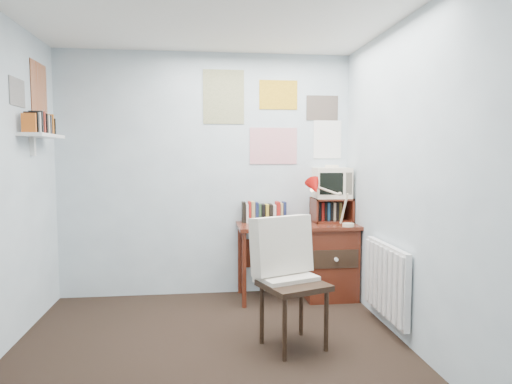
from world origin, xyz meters
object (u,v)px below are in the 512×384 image
(desk_chair, at_px, (294,285))
(tv_riser, at_px, (332,210))
(wall_shelf, at_px, (42,136))
(desk_lamp, at_px, (349,205))
(desk, at_px, (323,258))
(radiator, at_px, (386,280))
(crt_tv, at_px, (332,181))

(desk_chair, distance_m, tv_riser, 1.51)
(tv_riser, bearing_deg, wall_shelf, -169.68)
(desk_lamp, relative_size, tv_riser, 1.05)
(desk, relative_size, radiator, 1.50)
(crt_tv, xyz_separation_m, radiator, (0.17, -1.06, -0.76))
(crt_tv, distance_m, wall_shelf, 2.77)
(crt_tv, bearing_deg, desk_lamp, -76.49)
(desk_chair, bearing_deg, wall_shelf, 137.71)
(desk_lamp, bearing_deg, desk, 149.87)
(crt_tv, bearing_deg, desk_chair, -115.04)
(desk, height_order, desk_lamp, desk_lamp)
(desk, relative_size, desk_chair, 1.26)
(desk, distance_m, tv_riser, 0.51)
(desk_lamp, xyz_separation_m, crt_tv, (-0.07, 0.35, 0.21))
(desk, relative_size, desk_lamp, 2.85)
(desk_chair, distance_m, wall_shelf, 2.46)
(desk_chair, relative_size, radiator, 1.19)
(desk, bearing_deg, tv_riser, 42.96)
(desk_chair, xyz_separation_m, radiator, (0.84, 0.25, -0.06))
(desk, height_order, radiator, desk)
(wall_shelf, bearing_deg, desk_lamp, 3.31)
(wall_shelf, bearing_deg, desk_chair, -21.57)
(radiator, xyz_separation_m, wall_shelf, (-2.86, 0.55, 1.20))
(radiator, bearing_deg, desk, 107.24)
(desk, bearing_deg, desk_chair, -114.88)
(desk_chair, relative_size, desk_lamp, 2.27)
(crt_tv, height_order, radiator, crt_tv)
(radiator, distance_m, wall_shelf, 3.15)
(desk_lamp, relative_size, wall_shelf, 0.68)
(desk, xyz_separation_m, tv_riser, (0.12, 0.11, 0.48))
(desk_lamp, height_order, radiator, desk_lamp)
(desk_chair, xyz_separation_m, crt_tv, (0.67, 1.31, 0.70))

